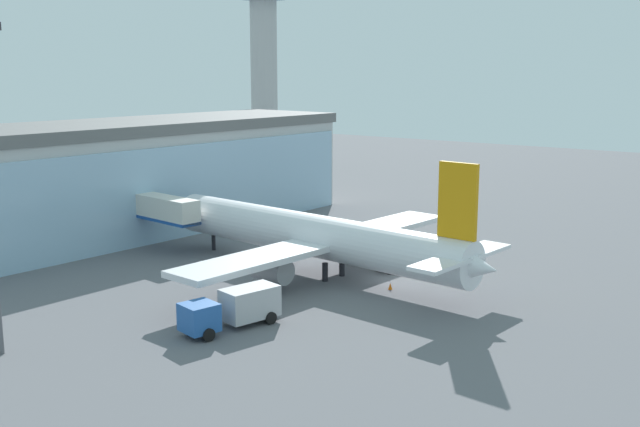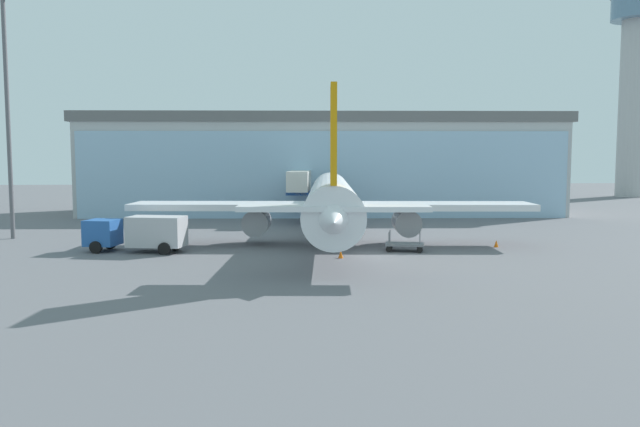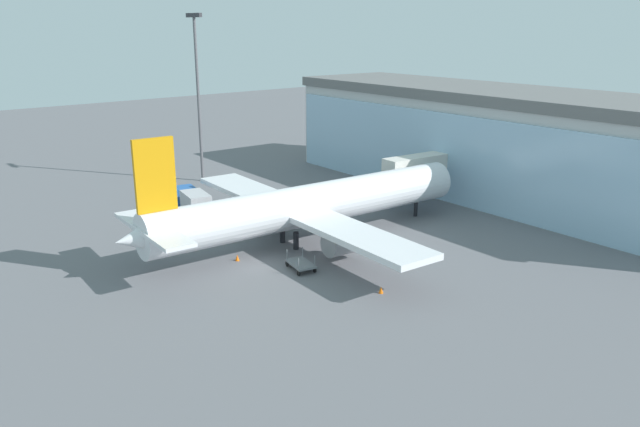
{
  "view_description": "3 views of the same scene",
  "coord_description": "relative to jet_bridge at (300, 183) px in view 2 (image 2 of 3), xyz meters",
  "views": [
    {
      "loc": [
        -52.1,
        -31.68,
        17.73
      ],
      "look_at": [
        0.83,
        7.98,
        5.03
      ],
      "focal_mm": 42.0,
      "sensor_mm": 36.0,
      "label": 1
    },
    {
      "loc": [
        -5.61,
        -43.18,
        6.93
      ],
      "look_at": [
        -2.14,
        7.25,
        2.38
      ],
      "focal_mm": 35.0,
      "sensor_mm": 36.0,
      "label": 2
    },
    {
      "loc": [
        40.99,
        -27.45,
        19.1
      ],
      "look_at": [
        0.58,
        6.84,
        3.12
      ],
      "focal_mm": 35.0,
      "sensor_mm": 36.0,
      "label": 3
    }
  ],
  "objects": [
    {
      "name": "jet_bridge",
      "position": [
        0.0,
        0.0,
        0.0
      ],
      "size": [
        3.42,
        11.9,
        5.48
      ],
      "rotation": [
        0.0,
        0.0,
        1.47
      ],
      "color": "silver",
      "rests_on": "ground"
    },
    {
      "name": "airplane",
      "position": [
        1.79,
        -18.99,
        -0.69
      ],
      "size": [
        31.85,
        35.99,
        11.07
      ],
      "rotation": [
        0.0,
        0.0,
        1.49
      ],
      "color": "silver",
      "rests_on": "ground"
    },
    {
      "name": "catering_truck",
      "position": [
        -12.73,
        -22.77,
        -2.64
      ],
      "size": [
        7.6,
        3.7,
        2.65
      ],
      "rotation": [
        0.0,
        0.0,
        2.93
      ],
      "color": "#2659A5",
      "rests_on": "ground"
    },
    {
      "name": "baggage_cart",
      "position": [
        6.82,
        -23.77,
        -3.61
      ],
      "size": [
        3.09,
        2.2,
        1.5
      ],
      "rotation": [
        0.0,
        0.0,
        2.91
      ],
      "color": "slate",
      "rests_on": "ground"
    },
    {
      "name": "apron_light_mast",
      "position": [
        -25.21,
        -14.3,
        7.96
      ],
      "size": [
        3.2,
        0.4,
        20.57
      ],
      "color": "#59595E",
      "rests_on": "ground"
    },
    {
      "name": "safety_cone_wingtip",
      "position": [
        14.36,
        -22.15,
        -3.83
      ],
      "size": [
        0.36,
        0.36,
        0.55
      ],
      "primitive_type": "cone",
      "color": "orange",
      "rests_on": "ground"
    },
    {
      "name": "ground",
      "position": [
        3.02,
        -25.82,
        -4.11
      ],
      "size": [
        240.0,
        240.0,
        0.0
      ],
      "primitive_type": "plane",
      "color": "slate"
    },
    {
      "name": "terminal_building",
      "position": [
        3.02,
        9.06,
        2.0
      ],
      "size": [
        58.73,
        17.79,
        12.2
      ],
      "rotation": [
        0.0,
        0.0,
        -0.05
      ],
      "color": "#B5B5B5",
      "rests_on": "ground"
    },
    {
      "name": "safety_cone_nose",
      "position": [
        1.77,
        -26.63,
        -3.83
      ],
      "size": [
        0.36,
        0.36,
        0.55
      ],
      "primitive_type": "cone",
      "color": "orange",
      "rests_on": "ground"
    },
    {
      "name": "control_tower",
      "position": [
        60.07,
        37.58,
        16.84
      ],
      "size": [
        9.25,
        9.25,
        35.32
      ],
      "color": "#AFAFAF",
      "rests_on": "ground"
    }
  ]
}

